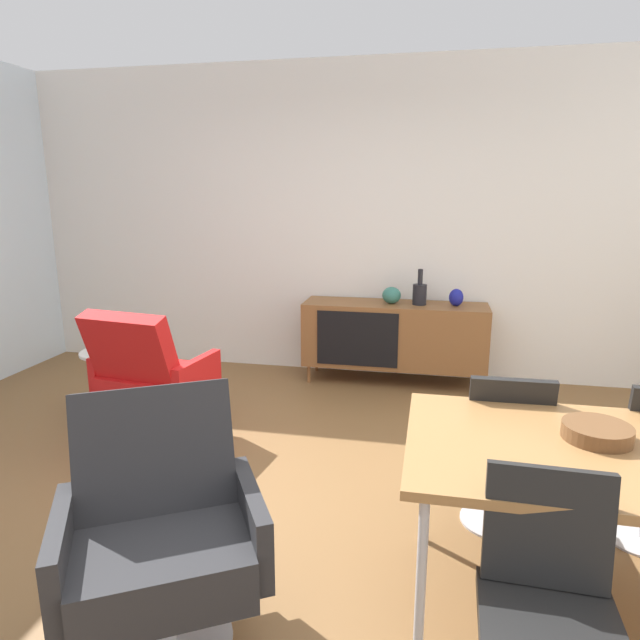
% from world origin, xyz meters
% --- Properties ---
extents(ground_plane, '(8.32, 8.32, 0.00)m').
position_xyz_m(ground_plane, '(0.00, 0.00, 0.00)').
color(ground_plane, brown).
extents(wall_back, '(6.80, 0.12, 2.80)m').
position_xyz_m(wall_back, '(0.00, 2.60, 1.40)').
color(wall_back, white).
rests_on(wall_back, ground_plane).
extents(sideboard, '(1.60, 0.45, 0.72)m').
position_xyz_m(sideboard, '(0.37, 2.30, 0.44)').
color(sideboard, brown).
rests_on(sideboard, ground_plane).
extents(vase_cobalt, '(0.16, 0.16, 0.15)m').
position_xyz_m(vase_cobalt, '(0.34, 2.30, 0.79)').
color(vase_cobalt, '#337266').
rests_on(vase_cobalt, sideboard).
extents(vase_sculptural_dark, '(0.12, 0.12, 0.31)m').
position_xyz_m(vase_sculptural_dark, '(0.58, 2.30, 0.82)').
color(vase_sculptural_dark, black).
rests_on(vase_sculptural_dark, sideboard).
extents(vase_ceramic_small, '(0.12, 0.12, 0.15)m').
position_xyz_m(vase_ceramic_small, '(0.89, 2.30, 0.79)').
color(vase_ceramic_small, navy).
rests_on(vase_ceramic_small, sideboard).
extents(dining_table, '(1.60, 0.90, 0.74)m').
position_xyz_m(dining_table, '(1.41, -0.39, 0.70)').
color(dining_table, olive).
rests_on(dining_table, ground_plane).
extents(wooden_bowl_on_table, '(0.26, 0.26, 0.06)m').
position_xyz_m(wooden_bowl_on_table, '(1.33, -0.30, 0.77)').
color(wooden_bowl_on_table, brown).
rests_on(wooden_bowl_on_table, dining_table).
extents(dining_chair_front_left, '(0.41, 0.44, 0.86)m').
position_xyz_m(dining_chair_front_left, '(1.06, -0.95, 0.47)').
color(dining_chair_front_left, black).
rests_on(dining_chair_front_left, ground_plane).
extents(dining_chair_back_left, '(0.41, 0.43, 0.86)m').
position_xyz_m(dining_chair_back_left, '(1.06, 0.17, 0.47)').
color(dining_chair_back_left, black).
rests_on(dining_chair_back_left, ground_plane).
extents(lounge_chair_red, '(0.79, 0.74, 0.95)m').
position_xyz_m(lounge_chair_red, '(-1.16, 0.77, 0.47)').
color(lounge_chair_red, red).
rests_on(lounge_chair_red, ground_plane).
extents(armchair_black_shell, '(0.88, 0.87, 0.95)m').
position_xyz_m(armchair_black_shell, '(-0.27, -0.79, 0.47)').
color(armchair_black_shell, '#262628').
rests_on(armchair_black_shell, ground_plane).
extents(side_table_round, '(0.44, 0.44, 0.52)m').
position_xyz_m(side_table_round, '(-1.65, 1.09, 0.32)').
color(side_table_round, white).
rests_on(side_table_round, ground_plane).
extents(fruit_bowl, '(0.20, 0.20, 0.11)m').
position_xyz_m(fruit_bowl, '(-1.65, 1.08, 0.56)').
color(fruit_bowl, '#262628').
rests_on(fruit_bowl, side_table_round).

